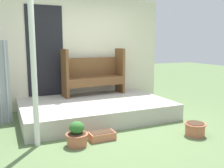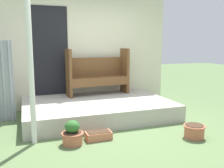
% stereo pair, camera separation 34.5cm
% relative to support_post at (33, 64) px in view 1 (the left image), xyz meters
% --- Properties ---
extents(ground_plane, '(24.00, 24.00, 0.00)m').
position_rel_support_post_xyz_m(ground_plane, '(1.41, 0.09, -1.22)').
color(ground_plane, '#5B7547').
extents(porch_slab, '(2.97, 1.96, 0.32)m').
position_rel_support_post_xyz_m(porch_slab, '(1.31, 1.07, -1.06)').
color(porch_slab, '#B7B2A5').
rests_on(porch_slab, ground_plane).
extents(house_wall, '(4.17, 0.08, 2.60)m').
position_rel_support_post_xyz_m(house_wall, '(1.27, 2.08, 0.08)').
color(house_wall, beige).
rests_on(house_wall, ground_plane).
extents(support_post, '(0.08, 0.08, 2.44)m').
position_rel_support_post_xyz_m(support_post, '(0.00, 0.00, 0.00)').
color(support_post, white).
rests_on(support_post, ground_plane).
extents(bench, '(1.46, 0.49, 1.07)m').
position_rel_support_post_xyz_m(bench, '(1.52, 1.75, -0.38)').
color(bench, brown).
rests_on(bench, porch_slab).
extents(flower_pot_left, '(0.34, 0.34, 0.37)m').
position_rel_support_post_xyz_m(flower_pot_left, '(0.54, -0.24, -1.06)').
color(flower_pot_left, '#B76647').
rests_on(flower_pot_left, ground_plane).
extents(flower_pot_middle, '(0.36, 0.36, 0.22)m').
position_rel_support_post_xyz_m(flower_pot_middle, '(2.44, -0.64, -1.10)').
color(flower_pot_middle, '#B76647').
rests_on(flower_pot_middle, ground_plane).
extents(planter_box_rect, '(0.40, 0.23, 0.13)m').
position_rel_support_post_xyz_m(planter_box_rect, '(0.97, -0.18, -1.15)').
color(planter_box_rect, '#C67251').
rests_on(planter_box_rect, ground_plane).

